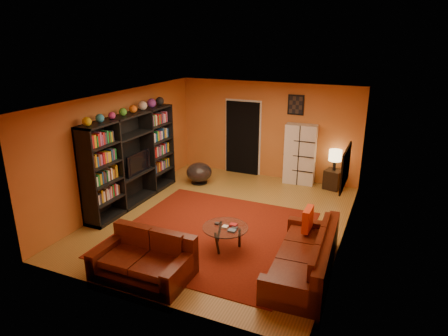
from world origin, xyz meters
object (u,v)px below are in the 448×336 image
at_px(storage_cabinet, 300,154).
at_px(sofa, 308,258).
at_px(coffee_table, 225,229).
at_px(bowl_chair, 199,172).
at_px(table_lamp, 335,156).
at_px(tv, 135,162).
at_px(loveseat, 146,259).
at_px(entertainment_unit, 132,159).
at_px(side_table, 333,179).

bearing_deg(storage_cabinet, sofa, -78.14).
xyz_separation_m(coffee_table, bowl_chair, (-2.00, 2.83, -0.09)).
bearing_deg(bowl_chair, table_lamp, 17.28).
bearing_deg(tv, bowl_chair, -25.31).
bearing_deg(loveseat, tv, 37.65).
relative_size(entertainment_unit, tv, 3.49).
relative_size(sofa, bowl_chair, 3.40).
distance_m(entertainment_unit, tv, 0.11).
bearing_deg(coffee_table, loveseat, -123.55).
height_order(entertainment_unit, storage_cabinet, entertainment_unit).
height_order(loveseat, side_table, loveseat).
xyz_separation_m(storage_cabinet, table_lamp, (0.90, -0.05, 0.08)).
relative_size(tv, bowl_chair, 1.27).
bearing_deg(side_table, entertainment_unit, -146.53).
bearing_deg(table_lamp, bowl_chair, -162.72).
relative_size(entertainment_unit, bowl_chair, 4.43).
relative_size(entertainment_unit, sofa, 1.30).
bearing_deg(table_lamp, storage_cabinet, 176.84).
relative_size(sofa, coffee_table, 2.72).
relative_size(entertainment_unit, loveseat, 1.91).
xyz_separation_m(entertainment_unit, storage_cabinet, (3.26, 2.80, -0.25)).
relative_size(side_table, table_lamp, 0.94).
bearing_deg(entertainment_unit, tv, 47.35).
bearing_deg(tv, storage_cabinet, -49.42).
bearing_deg(tv, loveseat, -142.14).
height_order(storage_cabinet, side_table, storage_cabinet).
distance_m(coffee_table, table_lamp, 4.11).
bearing_deg(side_table, sofa, -86.43).
bearing_deg(coffee_table, storage_cabinet, 83.84).
bearing_deg(storage_cabinet, bowl_chair, -159.73).
distance_m(tv, bowl_chair, 1.96).
xyz_separation_m(bowl_chair, table_lamp, (3.32, 1.03, 0.58)).
relative_size(tv, table_lamp, 1.61).
relative_size(sofa, side_table, 4.60).
xyz_separation_m(loveseat, coffee_table, (0.86, 1.30, 0.10)).
distance_m(entertainment_unit, table_lamp, 4.99).
distance_m(loveseat, table_lamp, 5.64).
bearing_deg(bowl_chair, storage_cabinet, 24.13).
xyz_separation_m(bowl_chair, side_table, (3.32, 1.03, -0.05)).
bearing_deg(side_table, bowl_chair, -162.72).
height_order(sofa, side_table, sofa).
height_order(sofa, loveseat, same).
height_order(coffee_table, bowl_chair, bowl_chair).
xyz_separation_m(coffee_table, table_lamp, (1.33, 3.86, 0.50)).
height_order(entertainment_unit, coffee_table, entertainment_unit).
height_order(coffee_table, storage_cabinet, storage_cabinet).
distance_m(sofa, storage_cabinet, 4.31).
bearing_deg(table_lamp, sofa, -86.43).
xyz_separation_m(tv, bowl_chair, (0.79, 1.66, -0.67)).
xyz_separation_m(entertainment_unit, bowl_chair, (0.84, 1.72, -0.75)).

